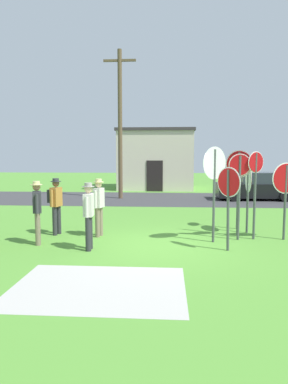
% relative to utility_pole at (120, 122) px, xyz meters
% --- Properties ---
extents(ground_plane, '(80.00, 80.00, 0.00)m').
position_rel_utility_pole_xyz_m(ground_plane, '(2.52, -10.36, -4.30)').
color(ground_plane, '#518E33').
extents(street_asphalt, '(60.00, 6.40, 0.01)m').
position_rel_utility_pole_xyz_m(street_asphalt, '(2.52, -0.05, -4.29)').
color(street_asphalt, '#38383A').
rests_on(street_asphalt, ground).
extents(concrete_path, '(3.20, 2.40, 0.01)m').
position_rel_utility_pole_xyz_m(concrete_path, '(1.43, -13.44, -4.29)').
color(concrete_path, '#ADAAA3').
rests_on(concrete_path, ground).
extents(building_background, '(5.47, 4.82, 4.32)m').
position_rel_utility_pole_xyz_m(building_background, '(1.79, 6.30, -2.13)').
color(building_background, beige).
rests_on(building_background, ground).
extents(utility_pole, '(1.80, 0.24, 8.23)m').
position_rel_utility_pole_xyz_m(utility_pole, '(0.00, 0.00, 0.00)').
color(utility_pole, brown).
rests_on(utility_pole, ground).
extents(parked_car_on_street, '(4.35, 2.11, 1.51)m').
position_rel_utility_pole_xyz_m(parked_car_on_street, '(7.61, -0.06, -3.61)').
color(parked_car_on_street, black).
rests_on(parked_car_on_street, ground).
extents(stop_sign_leaning_left, '(0.64, 0.09, 2.48)m').
position_rel_utility_pole_xyz_m(stop_sign_leaning_left, '(4.73, -9.56, -2.65)').
color(stop_sign_leaning_left, '#474C4C').
rests_on(stop_sign_leaning_left, ground).
extents(stop_sign_center_cluster, '(0.07, 0.88, 2.16)m').
position_rel_utility_pole_xyz_m(stop_sign_center_cluster, '(5.19, -8.60, -2.81)').
color(stop_sign_center_cluster, '#474C4C').
rests_on(stop_sign_center_cluster, ground).
extents(stop_sign_rear_right, '(0.17, 0.60, 2.50)m').
position_rel_utility_pole_xyz_m(stop_sign_rear_right, '(5.00, -8.03, -2.64)').
color(stop_sign_rear_right, '#474C4C').
rests_on(stop_sign_rear_right, ground).
extents(stop_sign_nearest, '(0.51, 0.36, 2.54)m').
position_rel_utility_pole_xyz_m(stop_sign_nearest, '(5.20, -9.45, -2.62)').
color(stop_sign_nearest, '#474C4C').
rests_on(stop_sign_nearest, ground).
extents(stop_sign_tallest, '(0.85, 0.29, 2.23)m').
position_rel_utility_pole_xyz_m(stop_sign_tallest, '(6.05, -9.45, -2.76)').
color(stop_sign_tallest, '#474C4C').
rests_on(stop_sign_tallest, ground).
extents(stop_sign_far_back, '(0.69, 0.60, 2.67)m').
position_rel_utility_pole_xyz_m(stop_sign_far_back, '(3.97, -9.87, -2.43)').
color(stop_sign_far_back, '#474C4C').
rests_on(stop_sign_far_back, ground).
extents(stop_sign_low_front, '(0.49, 0.62, 2.14)m').
position_rel_utility_pole_xyz_m(stop_sign_low_front, '(4.22, -10.75, -2.84)').
color(stop_sign_low_front, '#474C4C').
rests_on(stop_sign_low_front, ground).
extents(stop_sign_leaning_right, '(0.73, 0.39, 2.59)m').
position_rel_utility_pole_xyz_m(stop_sign_leaning_right, '(4.81, -9.04, -2.51)').
color(stop_sign_leaning_right, '#474C4C').
rests_on(stop_sign_leaning_right, ground).
extents(person_on_left, '(0.42, 0.55, 1.74)m').
position_rel_utility_pole_xyz_m(person_on_left, '(-0.73, -9.25, -3.29)').
color(person_on_left, '#2D2D33').
rests_on(person_on_left, ground).
extents(person_holding_notes, '(0.31, 0.57, 1.74)m').
position_rel_utility_pole_xyz_m(person_holding_notes, '(0.68, -10.93, -3.31)').
color(person_holding_notes, '#2D2D33').
rests_on(person_holding_notes, ground).
extents(person_in_blue, '(0.32, 0.56, 1.74)m').
position_rel_utility_pole_xyz_m(person_in_blue, '(0.63, -9.40, -3.31)').
color(person_in_blue, '#7A6B56').
rests_on(person_in_blue, ground).
extents(person_near_signs, '(0.33, 0.54, 1.74)m').
position_rel_utility_pole_xyz_m(person_near_signs, '(-0.85, -10.46, -3.31)').
color(person_near_signs, '#7A6B56').
rests_on(person_near_signs, ground).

